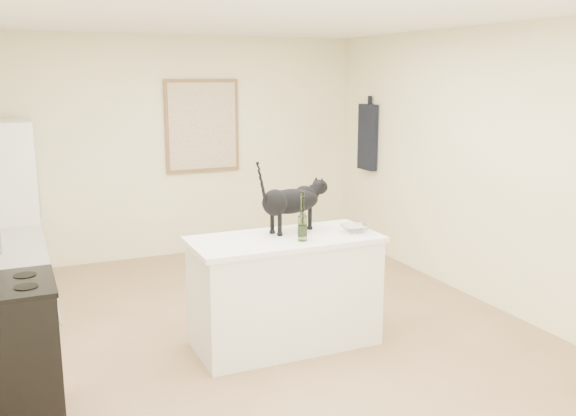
{
  "coord_description": "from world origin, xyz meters",
  "views": [
    {
      "loc": [
        -1.82,
        -4.61,
        2.16
      ],
      "look_at": [
        0.15,
        -0.15,
        1.12
      ],
      "focal_mm": 39.27,
      "sensor_mm": 36.0,
      "label": 1
    }
  ],
  "objects": [
    {
      "name": "island_top",
      "position": [
        0.1,
        -0.2,
        0.88
      ],
      "size": [
        1.5,
        0.7,
        0.04
      ],
      "primitive_type": "cube",
      "color": "white",
      "rests_on": "island_base"
    },
    {
      "name": "left_cabinets",
      "position": [
        -1.95,
        0.3,
        0.43
      ],
      "size": [
        0.6,
        1.4,
        0.86
      ],
      "primitive_type": "cube",
      "color": "white",
      "rests_on": "floor"
    },
    {
      "name": "artwork_frame",
      "position": [
        0.3,
        2.72,
        1.55
      ],
      "size": [
        0.9,
        0.03,
        1.1
      ],
      "primitive_type": "cube",
      "color": "brown",
      "rests_on": "wall_back"
    },
    {
      "name": "fridge",
      "position": [
        -1.95,
        2.35,
        0.85
      ],
      "size": [
        0.68,
        0.68,
        1.7
      ],
      "primitive_type": "cube",
      "color": "white",
      "rests_on": "floor"
    },
    {
      "name": "hanging_garment",
      "position": [
        2.19,
        2.05,
        1.4
      ],
      "size": [
        0.08,
        0.34,
        0.8
      ],
      "primitive_type": "cube",
      "color": "black",
      "rests_on": "wall_right"
    },
    {
      "name": "fridge_paper",
      "position": [
        -1.6,
        2.37,
        1.25
      ],
      "size": [
        0.05,
        0.14,
        0.19
      ],
      "primitive_type": "cube",
      "rotation": [
        0.0,
        0.0,
        -0.3
      ],
      "color": "beige",
      "rests_on": "fridge"
    },
    {
      "name": "left_countertop",
      "position": [
        -1.95,
        0.3,
        0.88
      ],
      "size": [
        0.62,
        1.44,
        0.04
      ],
      "primitive_type": "cube",
      "color": "gray",
      "rests_on": "left_cabinets"
    },
    {
      "name": "ceiling",
      "position": [
        0.0,
        0.0,
        2.6
      ],
      "size": [
        5.5,
        5.5,
        0.0
      ],
      "primitive_type": "plane",
      "rotation": [
        3.14,
        0.0,
        0.0
      ],
      "color": "white",
      "rests_on": "ground"
    },
    {
      "name": "wall_right",
      "position": [
        2.25,
        0.0,
        1.3
      ],
      "size": [
        0.0,
        5.5,
        5.5
      ],
      "primitive_type": "plane",
      "rotation": [
        1.57,
        0.0,
        -1.57
      ],
      "color": "#FBF4C3",
      "rests_on": "ground"
    },
    {
      "name": "island_base",
      "position": [
        0.1,
        -0.2,
        0.43
      ],
      "size": [
        1.44,
        0.67,
        0.86
      ],
      "primitive_type": "cube",
      "color": "white",
      "rests_on": "floor"
    },
    {
      "name": "artwork_canvas",
      "position": [
        0.3,
        2.7,
        1.55
      ],
      "size": [
        0.82,
        0.0,
        1.02
      ],
      "primitive_type": "cube",
      "color": "beige",
      "rests_on": "wall_back"
    },
    {
      "name": "black_cat",
      "position": [
        0.21,
        -0.06,
        1.13
      ],
      "size": [
        0.67,
        0.37,
        0.45
      ],
      "primitive_type": null,
      "rotation": [
        0.0,
        0.0,
        0.28
      ],
      "color": "black",
      "rests_on": "island_top"
    },
    {
      "name": "stove",
      "position": [
        -1.95,
        -0.6,
        0.45
      ],
      "size": [
        0.6,
        0.6,
        0.9
      ],
      "primitive_type": "cube",
      "color": "black",
      "rests_on": "floor"
    },
    {
      "name": "glass_bowl",
      "position": [
        0.69,
        -0.29,
        0.93
      ],
      "size": [
        0.27,
        0.27,
        0.06
      ],
      "primitive_type": "imported",
      "rotation": [
        0.0,
        0.0,
        -0.18
      ],
      "color": "silver",
      "rests_on": "island_top"
    },
    {
      "name": "floor",
      "position": [
        0.0,
        0.0,
        0.0
      ],
      "size": [
        5.5,
        5.5,
        0.0
      ],
      "primitive_type": "plane",
      "color": "#9E7A54",
      "rests_on": "ground"
    },
    {
      "name": "wall_back",
      "position": [
        0.0,
        2.75,
        1.3
      ],
      "size": [
        4.5,
        0.0,
        4.5
      ],
      "primitive_type": "plane",
      "rotation": [
        1.57,
        0.0,
        0.0
      ],
      "color": "#FBF4C3",
      "rests_on": "ground"
    },
    {
      "name": "wine_bottle",
      "position": [
        0.18,
        -0.36,
        1.07
      ],
      "size": [
        0.09,
        0.09,
        0.34
      ],
      "primitive_type": "cylinder",
      "rotation": [
        0.0,
        0.0,
        -0.31
      ],
      "color": "#335722",
      "rests_on": "island_top"
    },
    {
      "name": "wall_front",
      "position": [
        0.0,
        -2.75,
        1.3
      ],
      "size": [
        4.5,
        0.0,
        4.5
      ],
      "primitive_type": "plane",
      "rotation": [
        -1.57,
        0.0,
        0.0
      ],
      "color": "#FBF4C3",
      "rests_on": "ground"
    }
  ]
}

